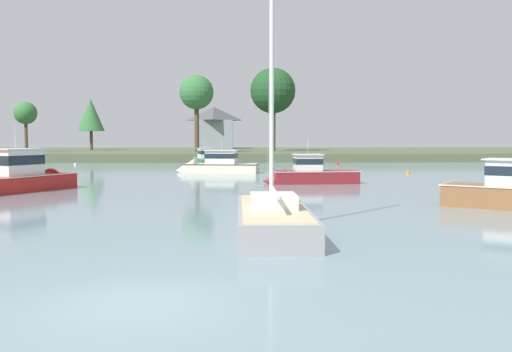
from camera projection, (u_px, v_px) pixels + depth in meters
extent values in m
plane|color=gray|center=(137.00, 305.00, 11.58)|extent=(555.78, 555.78, 0.00)
cube|color=#4C563D|center=(226.00, 153.00, 106.06)|extent=(250.10, 55.78, 1.26)
cube|color=gray|center=(272.00, 228.00, 20.56)|extent=(2.58, 8.58, 1.55)
cube|color=#CCB78E|center=(273.00, 207.00, 20.51)|extent=(2.27, 8.06, 0.04)
cube|color=silver|center=(273.00, 201.00, 20.06)|extent=(1.64, 1.89, 0.51)
cylinder|color=silver|center=(272.00, 74.00, 20.85)|extent=(0.17, 0.17, 9.83)
cylinder|color=silver|center=(274.00, 193.00, 19.44)|extent=(0.15, 3.43, 0.14)
cylinder|color=silver|center=(274.00, 191.00, 19.43)|extent=(0.15, 3.09, 0.14)
cylinder|color=#999999|center=(269.00, 80.00, 22.57)|extent=(0.02, 3.44, 9.78)
cube|color=#B2231E|center=(15.00, 188.00, 35.89)|extent=(6.18, 8.64, 1.65)
cone|color=#B2231E|center=(64.00, 183.00, 39.67)|extent=(3.12, 3.15, 2.28)
cube|color=silver|center=(15.00, 176.00, 35.84)|extent=(6.35, 8.83, 0.05)
cube|color=silver|center=(16.00, 162.00, 35.88)|extent=(3.12, 3.45, 1.67)
cube|color=#19232D|center=(16.00, 160.00, 35.87)|extent=(3.18, 3.52, 0.60)
cube|color=beige|center=(16.00, 149.00, 35.82)|extent=(3.56, 3.91, 0.06)
cylinder|color=silver|center=(15.00, 137.00, 35.77)|extent=(0.03, 0.03, 1.51)
cube|color=#236B3D|center=(205.00, 163.00, 71.59)|extent=(3.25, 5.97, 1.42)
cone|color=#236B3D|center=(200.00, 163.00, 74.30)|extent=(1.94, 1.97, 1.56)
cube|color=silver|center=(205.00, 158.00, 71.54)|extent=(3.34, 6.10, 0.05)
cube|color=silver|center=(204.00, 153.00, 71.63)|extent=(1.89, 2.30, 1.23)
cube|color=#19232D|center=(204.00, 152.00, 71.62)|extent=(1.92, 2.34, 0.44)
cube|color=beige|center=(204.00, 148.00, 71.58)|extent=(2.17, 2.59, 0.06)
cylinder|color=silver|center=(204.00, 144.00, 71.55)|extent=(0.03, 0.03, 0.99)
cube|color=beige|center=(221.00, 171.00, 55.76)|extent=(7.70, 3.93, 1.41)
cone|color=beige|center=(186.00, 170.00, 56.22)|extent=(2.43, 2.81, 2.51)
cube|color=black|center=(221.00, 164.00, 55.72)|extent=(7.86, 4.06, 0.05)
cube|color=silver|center=(222.00, 157.00, 55.67)|extent=(3.26, 2.67, 1.32)
cube|color=#19232D|center=(221.00, 156.00, 55.66)|extent=(3.33, 2.73, 0.47)
cube|color=beige|center=(221.00, 150.00, 55.62)|extent=(3.67, 3.08, 0.06)
cylinder|color=silver|center=(221.00, 145.00, 55.59)|extent=(0.03, 0.03, 0.99)
cube|color=maroon|center=(316.00, 181.00, 42.68)|extent=(6.55, 2.51, 1.51)
cone|color=maroon|center=(274.00, 181.00, 42.36)|extent=(1.92, 1.99, 1.87)
cube|color=silver|center=(316.00, 171.00, 42.63)|extent=(6.69, 2.60, 0.05)
cube|color=silver|center=(308.00, 163.00, 42.53)|extent=(2.10, 1.79, 1.22)
cube|color=#19232D|center=(308.00, 161.00, 42.52)|extent=(2.15, 1.83, 0.44)
cube|color=beige|center=(308.00, 154.00, 42.48)|extent=(2.36, 2.07, 0.06)
cylinder|color=silver|center=(308.00, 146.00, 42.44)|extent=(0.03, 0.03, 1.29)
sphere|color=orange|center=(408.00, 173.00, 54.76)|extent=(0.38, 0.38, 0.38)
torus|color=#333338|center=(408.00, 170.00, 54.74)|extent=(0.12, 0.12, 0.02)
sphere|color=white|center=(75.00, 164.00, 72.19)|extent=(0.36, 0.36, 0.36)
torus|color=#333338|center=(75.00, 163.00, 72.18)|extent=(0.12, 0.12, 0.02)
sphere|color=red|center=(337.00, 164.00, 73.08)|extent=(0.49, 0.49, 0.49)
torus|color=#333338|center=(337.00, 162.00, 73.06)|extent=(0.12, 0.12, 0.02)
cylinder|color=brown|center=(273.00, 126.00, 95.65)|extent=(0.91, 0.91, 8.59)
sphere|color=#1E4723|center=(273.00, 91.00, 95.24)|extent=(7.77, 7.77, 7.77)
cylinder|color=brown|center=(91.00, 134.00, 102.31)|extent=(0.55, 0.55, 5.86)
cone|color=#336B38|center=(91.00, 115.00, 102.06)|extent=(4.84, 4.84, 5.91)
cylinder|color=brown|center=(26.00, 135.00, 91.26)|extent=(0.53, 0.53, 5.49)
sphere|color=#336B38|center=(25.00, 113.00, 91.02)|extent=(3.68, 3.68, 3.68)
cylinder|color=brown|center=(197.00, 126.00, 87.52)|extent=(0.74, 0.74, 8.20)
sphere|color=#336B38|center=(197.00, 92.00, 87.16)|extent=(5.36, 5.36, 5.36)
cube|color=gray|center=(214.00, 134.00, 119.08)|extent=(8.07, 9.10, 5.97)
pyramid|color=#47474C|center=(214.00, 114.00, 118.78)|extent=(8.71, 9.83, 2.90)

